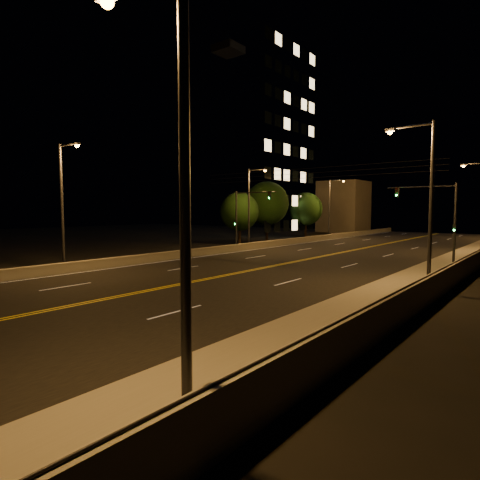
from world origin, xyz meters
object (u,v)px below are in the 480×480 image
Objects in this scene: streetlight_1 at (426,194)px; traffic_signal_right at (441,215)px; streetlight_5 at (251,202)px; tree_1 at (267,203)px; tree_2 at (306,209)px; streetlight_4 at (64,198)px; tree_0 at (240,212)px; streetlight_6 at (331,204)px; streetlight_0 at (173,165)px; traffic_signal_left at (244,213)px; building_tower at (228,146)px.

streetlight_1 is 1.41× the size of traffic_signal_right.
streetlight_1 and streetlight_5 have the same top height.
streetlight_1 reaches higher than tree_1.
streetlight_1 is 1.26× the size of tree_2.
streetlight_4 is 25.07m from tree_0.
streetlight_4 is at bearing -90.00° from streetlight_6.
tree_0 is (-24.05, 5.88, 0.13)m from traffic_signal_right.
tree_1 is at bearing 122.67° from streetlight_0.
streetlight_0 and streetlight_5 have the same top height.
tree_0 is at bearing 131.55° from traffic_signal_left.
traffic_signal_right is at bearing -13.74° from tree_0.
building_tower is at bearing 133.65° from traffic_signal_left.
streetlight_1 is at bearing -37.48° from building_tower.
streetlight_0 is 1.00× the size of streetlight_6.
streetlight_5 is at bearing 172.20° from traffic_signal_right.
building_tower reaches higher than streetlight_0.
streetlight_6 reaches higher than tree_2.
tree_0 is 7.58m from tree_1.
tree_1 reaches higher than tree_0.
traffic_signal_right is 28.41m from tree_1.
streetlight_0 reaches higher than traffic_signal_left.
streetlight_6 is at bearing 0.23° from tree_2.
streetlight_4 reaches higher than traffic_signal_right.
tree_2 is (-4.29, 20.08, -0.70)m from streetlight_5.
streetlight_1 is at bearing -82.05° from traffic_signal_right.
streetlight_1 reaches higher than tree_2.
building_tower is 15.48m from tree_1.
traffic_signal_left is (-18.84, 0.00, 0.00)m from traffic_signal_right.
streetlight_1 reaches higher than tree_0.
streetlight_4 is 41.86m from tree_2.
streetlight_1 is at bearing -27.77° from traffic_signal_left.
streetlight_1 is at bearing -33.00° from tree_0.
building_tower is (-37.67, 46.27, 9.70)m from streetlight_0.
tree_2 reaches higher than tree_0.
tree_2 is at bearing 102.05° from streetlight_5.
tree_2 is (-4.29, 41.64, -0.70)m from streetlight_4.
streetlight_4 is 21.55m from streetlight_5.
building_tower is (-36.17, 18.17, 10.86)m from traffic_signal_right.
streetlight_1 and streetlight_6 have the same top height.
building_tower is at bearing -158.78° from tree_2.
streetlight_0 is 1.00× the size of streetlight_5.
tree_2 is (-5.38, 22.81, 0.46)m from traffic_signal_left.
tree_0 is 0.92× the size of tree_2.
streetlight_4 is 27.44m from traffic_signal_right.
streetlight_4 and streetlight_5 have the same top height.
tree_0 reaches higher than traffic_signal_left.
streetlight_0 is at bearing -90.00° from streetlight_1.
streetlight_0 is 23.35m from streetlight_4.
streetlight_4 reaches higher than tree_0.
tree_1 is at bearing -23.63° from building_tower.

